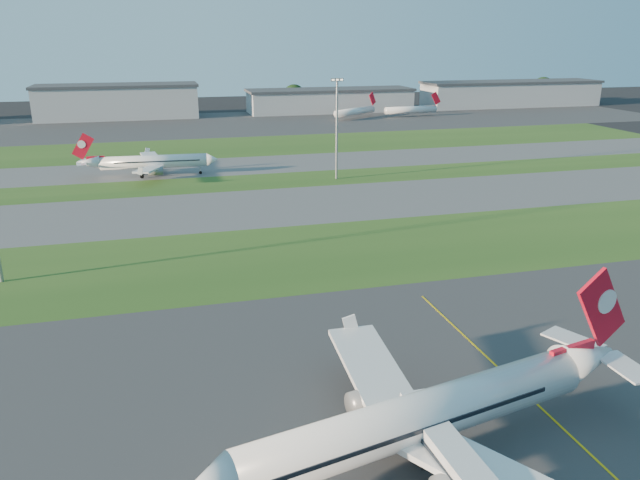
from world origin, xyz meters
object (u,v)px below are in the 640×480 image
object	(u,v)px
airliner_parked	(423,417)
light_mast_centre	(337,122)
mini_jet_near	(355,111)
airliner_taxiing	(153,162)
mini_jet_far	(411,110)

from	to	relation	value
airliner_parked	light_mast_centre	bearing A→B (deg)	64.82
mini_jet_near	light_mast_centre	size ratio (longest dim) A/B	0.96
airliner_parked	airliner_taxiing	bearing A→B (deg)	86.89
airliner_taxiing	mini_jet_far	world-z (taller)	airliner_taxiing
airliner_parked	light_mast_centre	world-z (taller)	light_mast_centre
mini_jet_near	mini_jet_far	world-z (taller)	same
mini_jet_far	light_mast_centre	size ratio (longest dim) A/B	1.11
mini_jet_near	light_mast_centre	bearing A→B (deg)	-143.57
mini_jet_far	airliner_taxiing	bearing A→B (deg)	-144.10
airliner_taxiing	light_mast_centre	xyz separation A→B (m)	(46.42, -16.19, 11.04)
airliner_taxiing	mini_jet_near	distance (m)	136.04
airliner_taxiing	mini_jet_far	size ratio (longest dim) A/B	1.20
airliner_parked	mini_jet_far	distance (m)	249.70
mini_jet_far	mini_jet_near	bearing A→B (deg)	175.24
airliner_parked	mini_jet_far	bearing A→B (deg)	54.83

